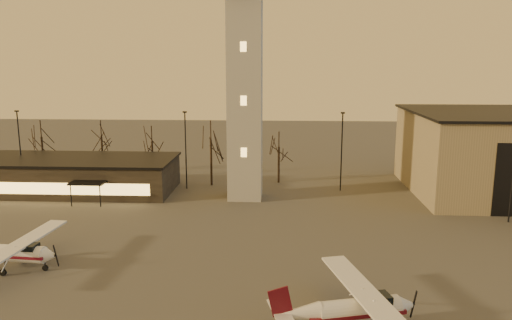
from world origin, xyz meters
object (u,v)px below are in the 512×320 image
Objects in this scene: cessna_front at (361,313)px; terminal at (75,175)px; control_tower at (245,62)px; cessna_rear at (17,256)px.

terminal is at bearing 119.72° from cessna_front.
cessna_front is (9.39, -30.25, -15.15)m from control_tower.
control_tower reaches higher than cessna_front.
cessna_rear is at bearing 148.47° from cessna_front.
terminal reaches higher than cessna_front.
cessna_front is 1.06× the size of cessna_rear.
cessna_rear is at bearing -77.55° from terminal.
control_tower is 31.70m from cessna_rear.
control_tower is 2.61× the size of cessna_front.
cessna_front is at bearing -72.75° from control_tower.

